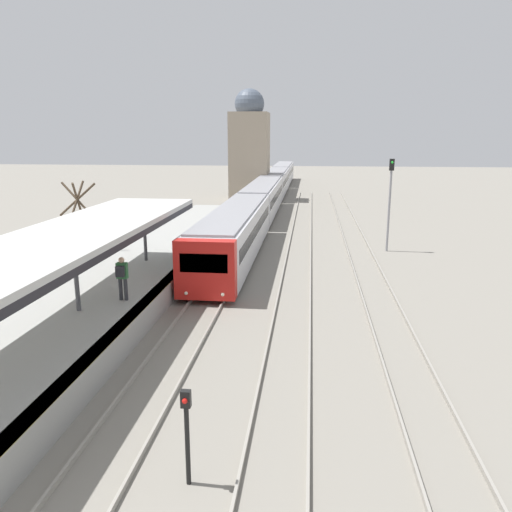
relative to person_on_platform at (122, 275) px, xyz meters
name	(u,v)px	position (x,y,z in m)	size (l,w,h in m)	color
platform_canopy	(74,235)	(-1.11, -1.27, 1.75)	(4.00, 18.53, 2.86)	beige
person_on_platform	(122,275)	(0.00, 0.00, 0.00)	(0.40, 0.40, 1.66)	#2D2D33
train_near	(270,188)	(2.58, 35.91, -0.36)	(2.63, 66.93, 2.93)	red
signal_post_near	(187,428)	(4.56, -8.49, -0.69)	(0.20, 0.21, 2.12)	black
signal_mast_far	(390,195)	(11.76, 14.05, 1.55)	(0.28, 0.29, 5.71)	gray
distant_domed_building	(250,148)	(0.00, 39.31, 3.77)	(4.23, 4.23, 12.13)	gray
bare_tree_background	(80,228)	(-5.55, 8.29, 0.19)	(2.16, 1.37, 4.69)	#4C3D2D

